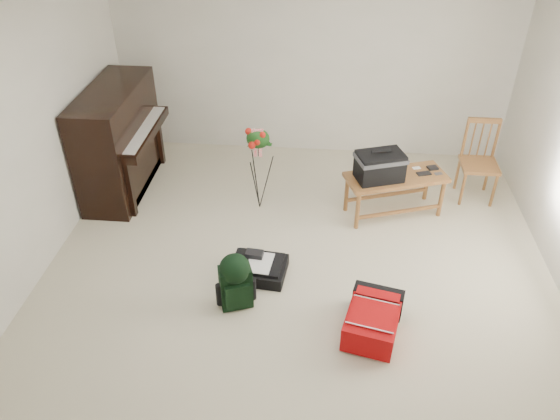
# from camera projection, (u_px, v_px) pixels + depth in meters

# --- Properties ---
(floor) EXTENTS (5.00, 5.50, 0.01)m
(floor) POSITION_uv_depth(u_px,v_px,m) (296.00, 285.00, 5.26)
(floor) COLOR beige
(floor) RESTS_ON ground
(ceiling) EXTENTS (5.00, 5.50, 0.01)m
(ceiling) POSITION_uv_depth(u_px,v_px,m) (302.00, 21.00, 3.83)
(ceiling) COLOR white
(ceiling) RESTS_ON wall_back
(wall_back) EXTENTS (5.00, 0.04, 2.50)m
(wall_back) POSITION_uv_depth(u_px,v_px,m) (312.00, 60.00, 6.79)
(wall_back) COLOR silver
(wall_back) RESTS_ON floor
(wall_left) EXTENTS (0.04, 5.50, 2.50)m
(wall_left) POSITION_uv_depth(u_px,v_px,m) (11.00, 160.00, 4.73)
(wall_left) COLOR silver
(wall_left) RESTS_ON floor
(piano) EXTENTS (0.71, 1.50, 1.25)m
(piano) POSITION_uv_depth(u_px,v_px,m) (120.00, 142.00, 6.39)
(piano) COLOR black
(piano) RESTS_ON floor
(bench) EXTENTS (1.18, 0.78, 0.85)m
(bench) POSITION_uv_depth(u_px,v_px,m) (384.00, 167.00, 5.91)
(bench) COLOR #996532
(bench) RESTS_ON floor
(dining_chair) EXTENTS (0.41, 0.41, 0.95)m
(dining_chair) POSITION_uv_depth(u_px,v_px,m) (479.00, 162.00, 6.28)
(dining_chair) COLOR #996532
(dining_chair) RESTS_ON floor
(red_suitcase) EXTENTS (0.56, 0.72, 0.27)m
(red_suitcase) POSITION_uv_depth(u_px,v_px,m) (372.00, 316.00, 4.73)
(red_suitcase) COLOR #BD0A08
(red_suitcase) RESTS_ON floor
(black_duffel) EXTENTS (0.57, 0.48, 0.22)m
(black_duffel) POSITION_uv_depth(u_px,v_px,m) (258.00, 268.00, 5.34)
(black_duffel) COLOR black
(black_duffel) RESTS_ON floor
(green_backpack) EXTENTS (0.33, 0.30, 0.57)m
(green_backpack) POSITION_uv_depth(u_px,v_px,m) (235.00, 279.00, 4.87)
(green_backpack) COLOR black
(green_backpack) RESTS_ON floor
(flower_stand) EXTENTS (0.35, 0.35, 1.03)m
(flower_stand) POSITION_uv_depth(u_px,v_px,m) (259.00, 170.00, 6.06)
(flower_stand) COLOR black
(flower_stand) RESTS_ON floor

